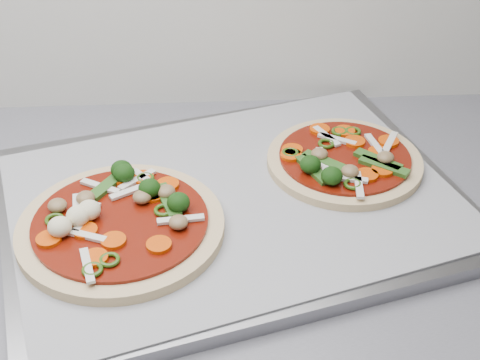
{
  "coord_description": "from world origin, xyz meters",
  "views": [
    {
      "loc": [
        0.37,
        0.76,
        1.36
      ],
      "look_at": [
        0.4,
        1.37,
        0.93
      ],
      "focal_mm": 50.0,
      "sensor_mm": 36.0,
      "label": 1
    }
  ],
  "objects": [
    {
      "name": "baking_tray",
      "position": [
        0.39,
        1.35,
        0.91
      ],
      "size": [
        0.58,
        0.48,
        0.02
      ],
      "primitive_type": "cube",
      "rotation": [
        0.0,
        0.0,
        0.27
      ],
      "color": "gray",
      "rests_on": "countertop"
    },
    {
      "name": "pizza_left",
      "position": [
        0.28,
        1.3,
        0.93
      ],
      "size": [
        0.28,
        0.28,
        0.04
      ],
      "rotation": [
        0.0,
        0.0,
        0.4
      ],
      "color": "#D0B382",
      "rests_on": "parchment"
    },
    {
      "name": "parchment",
      "position": [
        0.39,
        1.35,
        0.92
      ],
      "size": [
        0.56,
        0.47,
        0.0
      ],
      "primitive_type": "cube",
      "rotation": [
        0.0,
        0.0,
        0.3
      ],
      "color": "gray",
      "rests_on": "baking_tray"
    },
    {
      "name": "pizza_right",
      "position": [
        0.53,
        1.4,
        0.93
      ],
      "size": [
        0.2,
        0.2,
        0.03
      ],
      "rotation": [
        0.0,
        0.0,
        -0.12
      ],
      "color": "#D0B382",
      "rests_on": "parchment"
    }
  ]
}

